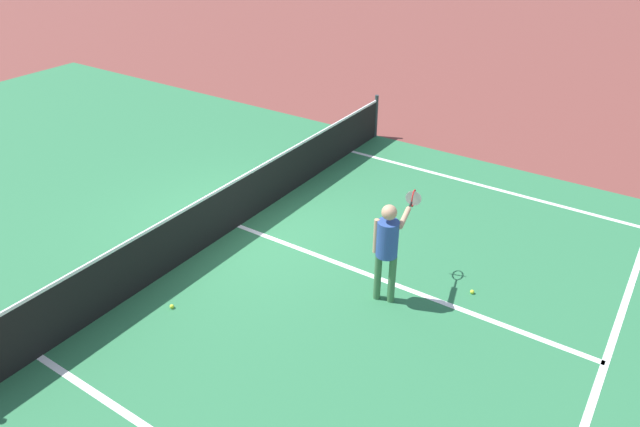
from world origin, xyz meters
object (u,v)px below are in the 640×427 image
net (237,203)px  tennis_ball_mid_court (472,292)px  tennis_ball_near_net (172,306)px  player_near (388,242)px

net → tennis_ball_mid_court: bearing=-83.9°
net → tennis_ball_mid_court: (0.46, -4.37, -0.46)m
net → tennis_ball_near_net: (-2.38, -0.74, -0.46)m
player_near → tennis_ball_near_net: player_near is taller
net → tennis_ball_mid_court: size_ratio=160.19×
net → tennis_ball_near_net: bearing=-162.8°
tennis_ball_mid_court → tennis_ball_near_net: bearing=128.1°
net → player_near: 3.35m
net → tennis_ball_mid_court: net is taller
net → player_near: player_near is taller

